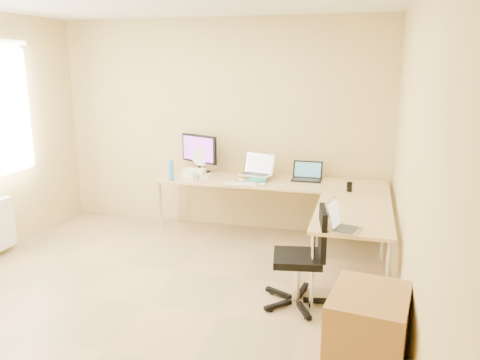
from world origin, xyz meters
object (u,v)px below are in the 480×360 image
(laptop_return, at_px, (345,219))
(desk_fan, at_px, (202,161))
(monitor, at_px, (199,153))
(water_bottle, at_px, (171,170))
(mug, at_px, (196,178))
(laptop_black, at_px, (307,171))
(office_chair, at_px, (298,250))
(laptop_center, at_px, (256,165))
(keyboard, at_px, (240,184))
(desk_return, at_px, (352,249))
(desk_main, at_px, (271,210))
(cabinet, at_px, (366,351))

(laptop_return, bearing_deg, desk_fan, 61.14)
(monitor, distance_m, water_bottle, 0.54)
(mug, height_order, desk_fan, desk_fan)
(mug, bearing_deg, laptop_black, 18.07)
(desk_fan, relative_size, office_chair, 0.33)
(monitor, xyz_separation_m, laptop_center, (0.77, -0.18, -0.07))
(monitor, xyz_separation_m, office_chair, (1.49, -1.69, -0.47))
(keyboard, bearing_deg, laptop_center, 61.79)
(desk_return, distance_m, office_chair, 0.68)
(desk_main, xyz_separation_m, laptop_center, (-0.18, 0.02, 0.53))
(water_bottle, bearing_deg, keyboard, 0.00)
(laptop_black, bearing_deg, desk_return, -62.21)
(water_bottle, bearing_deg, cabinet, -46.15)
(monitor, distance_m, office_chair, 2.30)
(laptop_black, height_order, mug, laptop_black)
(mug, bearing_deg, monitor, 104.38)
(mug, xyz_separation_m, office_chair, (1.36, -1.20, -0.28))
(laptop_return, bearing_deg, laptop_center, 49.80)
(monitor, bearing_deg, cabinet, -29.43)
(desk_fan, bearing_deg, keyboard, -37.72)
(desk_main, bearing_deg, laptop_black, 14.37)
(monitor, xyz_separation_m, laptop_return, (1.87, -1.73, -0.14))
(desk_return, height_order, laptop_return, laptop_return)
(laptop_return, bearing_deg, water_bottle, 73.33)
(desk_main, distance_m, water_bottle, 1.26)
(keyboard, height_order, cabinet, keyboard)
(desk_return, distance_m, water_bottle, 2.27)
(laptop_center, xyz_separation_m, mug, (-0.64, -0.32, -0.12))
(water_bottle, xyz_separation_m, cabinet, (2.25, -2.34, -0.49))
(desk_fan, bearing_deg, desk_main, -11.22)
(cabinet, bearing_deg, office_chair, 125.34)
(desk_return, height_order, desk_fan, desk_fan)
(desk_fan, bearing_deg, mug, -78.37)
(desk_main, xyz_separation_m, keyboard, (-0.30, -0.30, 0.37))
(monitor, height_order, water_bottle, monitor)
(monitor, relative_size, cabinet, 0.73)
(laptop_black, height_order, laptop_return, laptop_black)
(desk_main, height_order, laptop_return, laptop_return)
(desk_main, relative_size, laptop_black, 7.71)
(laptop_center, bearing_deg, mug, -137.29)
(monitor, bearing_deg, desk_fan, 24.39)
(laptop_black, relative_size, cabinet, 0.45)
(desk_main, relative_size, keyboard, 7.03)
(desk_main, height_order, laptop_black, laptop_black)
(monitor, height_order, cabinet, monitor)
(laptop_center, height_order, laptop_black, laptop_center)
(desk_main, distance_m, monitor, 1.14)
(mug, bearing_deg, desk_return, -21.32)
(laptop_center, bearing_deg, desk_main, 9.06)
(monitor, bearing_deg, keyboard, -12.89)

